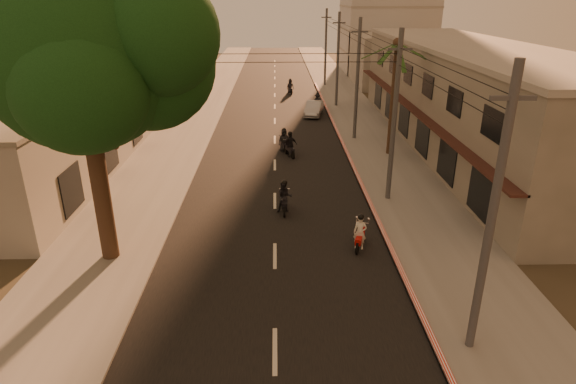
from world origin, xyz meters
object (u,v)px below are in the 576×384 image
at_px(scooter_red, 360,233).
at_px(parked_car, 314,109).
at_px(scooter_mid_a, 284,198).
at_px(scooter_mid_b, 290,145).
at_px(scooter_far_c, 290,87).
at_px(scooter_far_a, 284,141).
at_px(broadleaf_tree, 91,53).
at_px(palm_tree, 397,50).
at_px(scooter_far_b, 317,101).

xyz_separation_m(scooter_red, parked_car, (-0.12, 25.44, -0.09)).
distance_m(scooter_mid_a, scooter_mid_b, 9.29).
height_order(scooter_red, parked_car, scooter_red).
height_order(parked_car, scooter_far_c, scooter_far_c).
height_order(scooter_mid_a, scooter_far_a, scooter_mid_a).
xyz_separation_m(broadleaf_tree, scooter_far_a, (7.27, 14.79, -7.68)).
xyz_separation_m(scooter_mid_a, scooter_mid_b, (0.55, 9.27, 0.02)).
distance_m(scooter_far_a, scooter_far_c, 21.84).
bearing_deg(scooter_far_c, scooter_far_a, -104.43).
xyz_separation_m(palm_tree, scooter_far_a, (-7.34, 0.93, -6.35)).
bearing_deg(palm_tree, scooter_mid_b, -178.22).
distance_m(broadleaf_tree, palm_tree, 20.18).
relative_size(broadleaf_tree, parked_car, 2.87).
relative_size(scooter_red, scooter_far_b, 1.03).
xyz_separation_m(scooter_mid_b, parked_car, (2.59, 12.26, -0.17)).
bearing_deg(scooter_far_a, scooter_red, -90.52).
height_order(scooter_mid_a, scooter_mid_b, scooter_mid_b).
xyz_separation_m(scooter_mid_a, scooter_far_c, (1.26, 32.23, -0.03)).
relative_size(broadleaf_tree, palm_tree, 1.48).
bearing_deg(scooter_mid_b, scooter_far_c, 70.40).
height_order(palm_tree, scooter_far_a, palm_tree).
bearing_deg(parked_car, scooter_far_a, -93.82).
height_order(palm_tree, scooter_mid_a, palm_tree).
height_order(broadleaf_tree, scooter_far_b, broadleaf_tree).
xyz_separation_m(palm_tree, scooter_mid_a, (-7.50, -9.49, -6.34)).
bearing_deg(scooter_far_b, broadleaf_tree, -102.49).
distance_m(scooter_far_b, scooter_far_c, 8.13).
relative_size(parked_car, scooter_far_c, 2.43).
xyz_separation_m(scooter_mid_a, scooter_far_a, (0.16, 10.42, -0.01)).
bearing_deg(scooter_mid_a, palm_tree, 52.96).
bearing_deg(scooter_red, parked_car, 109.45).
bearing_deg(scooter_mid_a, parked_car, 82.98).
bearing_deg(parked_car, scooter_red, -78.56).
bearing_deg(scooter_mid_a, scooter_far_c, 89.03).
xyz_separation_m(scooter_far_b, scooter_far_c, (-2.44, 7.75, 0.05)).
bearing_deg(scooter_mid_b, scooter_far_b, 60.47).
xyz_separation_m(scooter_far_a, parked_car, (2.98, 11.12, -0.13)).
distance_m(palm_tree, scooter_far_a, 9.75).
height_order(broadleaf_tree, parked_car, broadleaf_tree).
bearing_deg(scooter_far_c, palm_tree, -86.21).
distance_m(parked_car, scooter_far_c, 10.86).
xyz_separation_m(scooter_red, scooter_far_b, (0.44, 28.38, -0.02)).
relative_size(scooter_red, scooter_far_c, 0.97).
bearing_deg(scooter_mid_a, scooter_far_b, 82.68).
bearing_deg(scooter_mid_a, scooter_red, -48.91).
bearing_deg(palm_tree, broadleaf_tree, -136.52).
height_order(scooter_mid_b, scooter_far_a, scooter_mid_b).
height_order(broadleaf_tree, scooter_red, broadleaf_tree).
xyz_separation_m(scooter_mid_a, scooter_far_b, (3.70, 24.48, -0.08)).
bearing_deg(parked_car, palm_tree, -58.93).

